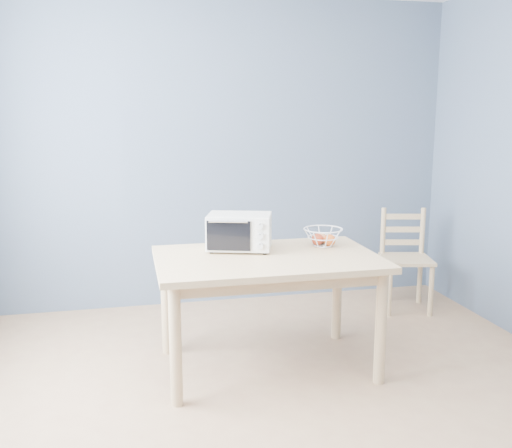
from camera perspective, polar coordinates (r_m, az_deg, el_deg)
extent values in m
cube|color=tan|center=(3.14, 3.84, -20.47)|extent=(4.00, 4.50, 0.01)
cube|color=slate|center=(4.89, -3.56, 7.04)|extent=(4.00, 0.01, 2.60)
cube|color=#DEBE85|center=(3.61, 1.14, -3.52)|extent=(1.40, 0.90, 0.04)
cylinder|color=#DEBE85|center=(3.29, -8.05, -12.01)|extent=(0.07, 0.07, 0.71)
cylinder|color=#DEBE85|center=(3.60, 12.37, -10.13)|extent=(0.07, 0.07, 0.71)
cylinder|color=#DEBE85|center=(3.98, -8.97, -7.90)|extent=(0.07, 0.07, 0.71)
cylinder|color=#DEBE85|center=(4.24, 8.12, -6.71)|extent=(0.07, 0.07, 0.71)
cube|color=beige|center=(3.74, -1.67, -0.71)|extent=(0.47, 0.38, 0.23)
cube|color=black|center=(3.74, -2.50, -0.73)|extent=(0.32, 0.30, 0.18)
cube|color=black|center=(3.61, -2.77, -1.19)|extent=(0.27, 0.09, 0.19)
cylinder|color=silver|center=(3.57, -2.82, 0.22)|extent=(0.24, 0.09, 0.01)
cube|color=beige|center=(3.59, 0.42, -1.18)|extent=(0.11, 0.04, 0.21)
cylinder|color=black|center=(3.69, -4.51, -2.83)|extent=(0.02, 0.02, 0.01)
cylinder|color=black|center=(3.65, 0.88, -2.95)|extent=(0.02, 0.02, 0.01)
cylinder|color=black|center=(3.89, -4.03, -2.10)|extent=(0.02, 0.02, 0.01)
cylinder|color=black|center=(3.85, 1.07, -2.20)|extent=(0.02, 0.02, 0.01)
cylinder|color=silver|center=(3.57, 0.41, -0.22)|extent=(0.04, 0.03, 0.04)
cylinder|color=silver|center=(3.58, 0.40, -1.22)|extent=(0.04, 0.03, 0.04)
cylinder|color=silver|center=(3.60, 0.40, -2.21)|extent=(0.04, 0.03, 0.04)
torus|color=white|center=(3.87, 6.72, -0.50)|extent=(0.29, 0.29, 0.01)
torus|color=white|center=(3.88, 6.71, -1.32)|extent=(0.22, 0.22, 0.01)
torus|color=white|center=(3.89, 6.69, -2.14)|extent=(0.13, 0.13, 0.01)
sphere|color=#AC1816|center=(3.88, 6.15, -1.54)|extent=(0.08, 0.08, 0.08)
sphere|color=#CB5417|center=(3.88, 7.38, -1.61)|extent=(0.08, 0.08, 0.08)
sphere|color=#D68953|center=(3.93, 6.52, -1.43)|extent=(0.08, 0.08, 0.08)
cube|color=#DEBE85|center=(4.94, 14.82, -3.43)|extent=(0.47, 0.47, 0.03)
cylinder|color=#DEBE85|center=(4.80, 13.21, -6.56)|extent=(0.04, 0.04, 0.42)
cylinder|color=#DEBE85|center=(4.89, 17.10, -6.45)|extent=(0.04, 0.04, 0.42)
cylinder|color=#DEBE85|center=(5.12, 12.39, -5.43)|extent=(0.04, 0.04, 0.42)
cylinder|color=#DEBE85|center=(5.20, 16.05, -5.35)|extent=(0.04, 0.04, 0.42)
cylinder|color=#DEBE85|center=(5.02, 12.59, -0.79)|extent=(0.04, 0.04, 0.42)
cylinder|color=#DEBE85|center=(5.10, 16.30, -0.79)|extent=(0.04, 0.04, 0.42)
cube|color=#DEBE85|center=(5.07, 14.41, -1.78)|extent=(0.33, 0.09, 0.05)
cube|color=#DEBE85|center=(5.05, 14.47, -0.53)|extent=(0.33, 0.09, 0.05)
cube|color=#DEBE85|center=(5.03, 14.53, 0.72)|extent=(0.33, 0.09, 0.05)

